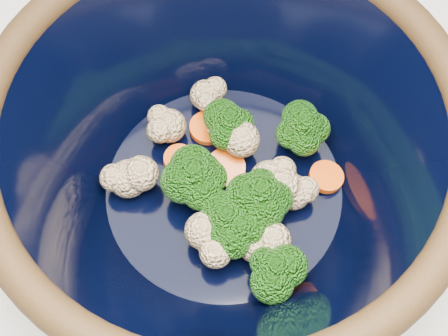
{
  "coord_description": "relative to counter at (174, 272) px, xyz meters",
  "views": [
    {
      "loc": [
        0.04,
        -0.31,
        1.4
      ],
      "look_at": [
        0.07,
        -0.09,
        0.97
      ],
      "focal_mm": 50.0,
      "sensor_mm": 36.0,
      "label": 1
    }
  ],
  "objects": [
    {
      "name": "ground",
      "position": [
        0.0,
        0.0,
        -0.45
      ],
      "size": [
        3.0,
        3.0,
        0.0
      ],
      "primitive_type": "plane",
      "color": "#9E7A54",
      "rests_on": "ground"
    },
    {
      "name": "counter",
      "position": [
        0.0,
        0.0,
        0.0
      ],
      "size": [
        1.2,
        1.2,
        0.9
      ],
      "primitive_type": "cube",
      "color": "silver",
      "rests_on": "ground"
    },
    {
      "name": "mixing_bowl",
      "position": [
        0.07,
        -0.09,
        0.54
      ],
      "size": [
        0.37,
        0.37,
        0.15
      ],
      "rotation": [
        0.0,
        0.0,
        0.09
      ],
      "color": "black",
      "rests_on": "counter"
    },
    {
      "name": "vegetable_pile",
      "position": [
        0.08,
        -0.1,
        0.51
      ],
      "size": [
        0.19,
        0.2,
        0.06
      ],
      "color": "#608442",
      "rests_on": "mixing_bowl"
    }
  ]
}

